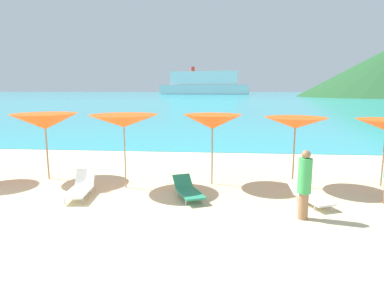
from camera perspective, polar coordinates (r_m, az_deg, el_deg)
name	(u,v)px	position (r m, az deg, el deg)	size (l,w,h in m)	color
ground_plane	(139,150)	(18.15, -9.38, -0.98)	(50.00, 100.00, 0.30)	beige
ocean_water	(216,94)	(236.05, 4.15, 8.74)	(650.00, 440.00, 0.02)	#2DADBC
umbrella_4	(45,121)	(12.31, -24.43, 3.62)	(2.27, 2.27, 2.31)	#9E7F59
umbrella_5	(124,121)	(10.33, -11.90, 3.98)	(2.16, 2.16, 2.36)	#9E7F59
umbrella_6	(212,122)	(10.57, 3.61, 3.89)	(2.06, 2.06, 2.32)	#9E7F59
umbrella_7	(295,123)	(10.74, 17.70, 3.53)	(2.14, 2.14, 2.26)	#9E7F59
lounge_chair_2	(309,195)	(9.67, 19.87, -8.44)	(1.06, 1.61, 0.50)	white
lounge_chair_5	(80,187)	(10.15, -19.04, -7.21)	(0.74, 1.51, 0.70)	white
lounge_chair_6	(188,190)	(9.53, -0.72, -8.02)	(1.12, 1.59, 0.54)	#268C66
beachgoer_2	(304,183)	(8.31, 19.14, -6.46)	(0.32, 0.32, 1.71)	#A3704C
cruise_ship	(204,84)	(218.58, 2.05, 10.45)	(59.76, 14.30, 18.01)	silver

